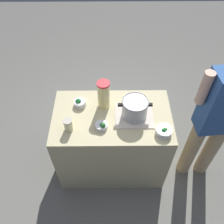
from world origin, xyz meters
TOP-DOWN VIEW (x-y plane):
  - ground_plane at (0.00, 0.00)m, footprint 8.00×8.00m
  - counter_slab at (0.00, 0.00)m, footprint 1.08×0.64m
  - dish_cloth at (0.20, 0.00)m, footprint 0.34×0.30m
  - cooking_pot at (0.20, 0.00)m, footprint 0.30×0.23m
  - lemonade_pitcher at (-0.07, 0.12)m, footprint 0.11×0.11m
  - mason_jar at (-0.37, -0.15)m, footprint 0.08×0.08m
  - broccoli_bowl_front at (-0.09, -0.13)m, footprint 0.11×0.11m
  - broccoli_bowl_center at (-0.30, 0.13)m, footprint 0.11×0.11m
  - broccoli_bowl_back at (0.44, -0.20)m, footprint 0.14×0.14m
  - person_cook at (0.90, -0.09)m, footprint 0.50×0.23m

SIDE VIEW (x-z plane):
  - ground_plane at x=0.00m, z-range 0.00..0.00m
  - counter_slab at x=0.00m, z-range 0.00..0.85m
  - dish_cloth at x=0.20m, z-range 0.85..0.86m
  - broccoli_bowl_front at x=-0.09m, z-range 0.84..0.92m
  - broccoli_bowl_back at x=0.44m, z-range 0.85..0.92m
  - broccoli_bowl_center at x=-0.30m, z-range 0.85..0.93m
  - person_cook at x=0.90m, z-range 0.09..1.71m
  - mason_jar at x=-0.37m, z-range 0.85..0.97m
  - cooking_pot at x=0.20m, z-range 0.87..1.05m
  - lemonade_pitcher at x=-0.07m, z-range 0.85..1.14m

